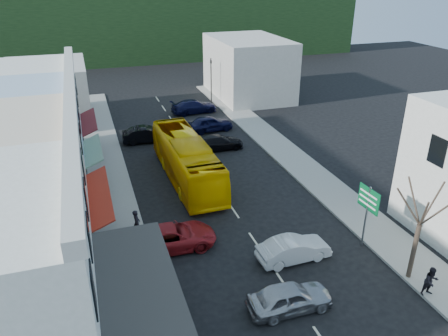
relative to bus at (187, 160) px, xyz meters
The scene contains 20 objects.
ground 9.79m from the bus, 79.24° to the right, with size 120.00×120.00×0.00m, color black.
sidewalk_left 5.90m from the bus, behind, with size 3.00×52.00×0.15m, color gray.
sidewalk_right 9.44m from the bus, ahead, with size 3.00×52.00×0.15m, color gray.
shopfront_row 11.85m from the bus, 157.19° to the right, with size 8.25×30.00×8.00m.
distant_block_left 20.31m from the bus, 120.22° to the left, with size 8.00×10.00×6.00m, color #B7B2A8.
distant_block_right 24.25m from the bus, 58.01° to the left, with size 8.00×12.00×7.00m, color #B7B2A8.
hillside 55.84m from the bus, 89.64° to the left, with size 80.00×26.00×14.00m.
bus is the anchor object (origin of this frame).
car_silver 15.12m from the bus, 85.27° to the right, with size 1.80×4.40×1.40m, color #A7A7AC.
car_white 12.07m from the bus, 74.81° to the right, with size 1.80×4.40×1.40m, color silver.
car_red 8.94m from the bus, 109.35° to the right, with size 1.90×4.60×1.40m, color maroon.
car_black_near 6.40m from the bus, 50.76° to the left, with size 1.84×4.50×1.40m, color black.
car_navy_mid 10.77m from the bus, 64.20° to the left, with size 1.80×4.40×1.40m, color black.
car_black_far 8.84m from the bus, 100.77° to the left, with size 1.80×4.40×1.40m, color black.
car_navy_far 16.50m from the bus, 73.45° to the left, with size 1.84×4.50×1.40m, color black.
pedestrian_left 8.28m from the bus, 124.61° to the right, with size 0.60×0.40×1.70m, color black.
pedestrian_right 18.30m from the bus, 63.69° to the right, with size 0.70×0.44×1.70m, color black.
direction_sign 13.87m from the bus, 56.73° to the right, with size 0.29×1.71×3.78m, color #055B2C, non-canonical shape.
street_tree 17.10m from the bus, 61.55° to the right, with size 2.06×2.06×6.54m, color #35281F, non-canonical shape.
traffic_signal 20.41m from the bus, 68.10° to the left, with size 0.57×1.07×5.22m, color black, non-canonical shape.
Camera 1 is at (-8.46, -19.72, 14.79)m, focal length 35.00 mm.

